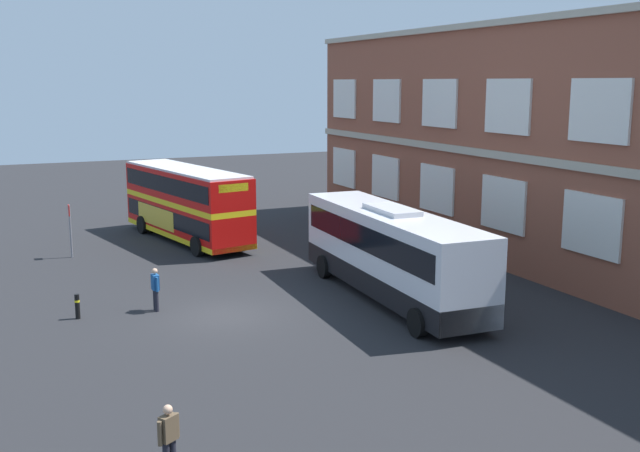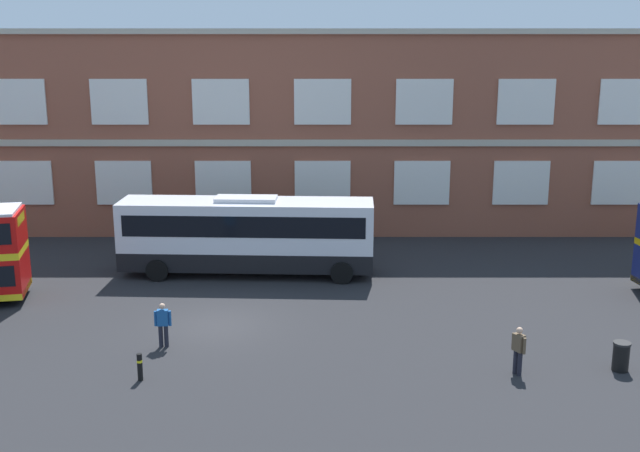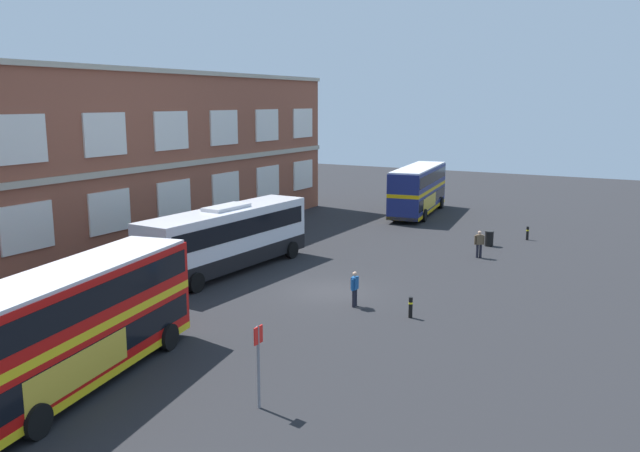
{
  "view_description": "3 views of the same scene",
  "coord_description": "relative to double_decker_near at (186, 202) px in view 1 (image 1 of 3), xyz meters",
  "views": [
    {
      "loc": [
        26.41,
        -8.0,
        8.76
      ],
      "look_at": [
        1.67,
        3.25,
        3.51
      ],
      "focal_mm": 42.09,
      "sensor_mm": 36.0,
      "label": 1
    },
    {
      "loc": [
        4.11,
        -29.62,
        11.33
      ],
      "look_at": [
        4.11,
        0.86,
        3.86
      ],
      "focal_mm": 44.4,
      "sensor_mm": 36.0,
      "label": 2
    },
    {
      "loc": [
        -28.2,
        -15.14,
        9.52
      ],
      "look_at": [
        2.36,
        1.88,
        2.81
      ],
      "focal_mm": 36.6,
      "sensor_mm": 36.0,
      "label": 3
    }
  ],
  "objects": [
    {
      "name": "waiting_passenger",
      "position": [
        12.41,
        -4.45,
        -1.22
      ],
      "size": [
        0.63,
        0.26,
        1.7
      ],
      "color": "black",
      "rests_on": "ground"
    },
    {
      "name": "touring_coach",
      "position": [
        14.7,
        4.67,
        -0.24
      ],
      "size": [
        12.1,
        3.3,
        3.8
      ],
      "color": "silver",
      "rests_on": "ground"
    },
    {
      "name": "bus_stand_flag",
      "position": [
        1.65,
        -6.38,
        -0.51
      ],
      "size": [
        0.44,
        0.1,
        2.7
      ],
      "color": "slate",
      "rests_on": "ground"
    },
    {
      "name": "second_passenger",
      "position": [
        24.91,
        -6.87,
        -1.22
      ],
      "size": [
        0.42,
        0.6,
        1.7
      ],
      "color": "black",
      "rests_on": "ground"
    },
    {
      "name": "ground_plane",
      "position": [
        14.09,
        -0.22,
        -2.15
      ],
      "size": [
        120.0,
        120.0,
        0.0
      ],
      "primitive_type": "plane",
      "color": "#232326"
    },
    {
      "name": "double_decker_near",
      "position": [
        0.0,
        0.0,
        0.0
      ],
      "size": [
        11.29,
        4.61,
        4.07
      ],
      "color": "red",
      "rests_on": "ground"
    },
    {
      "name": "safety_bollard_east",
      "position": [
        12.18,
        -7.34,
        -1.66
      ],
      "size": [
        0.19,
        0.19,
        0.95
      ],
      "color": "black",
      "rests_on": "ground"
    },
    {
      "name": "brick_terminal_building",
      "position": [
        15.55,
        15.76,
        3.48
      ],
      "size": [
        44.52,
        8.19,
        11.55
      ],
      "color": "brown",
      "rests_on": "ground"
    }
  ]
}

